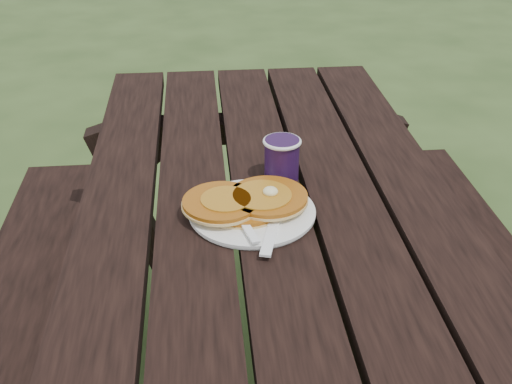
{
  "coord_description": "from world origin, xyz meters",
  "views": [
    {
      "loc": [
        -0.13,
        -0.96,
        1.4
      ],
      "look_at": [
        -0.03,
        0.08,
        0.8
      ],
      "focal_mm": 45.0,
      "sensor_mm": 36.0,
      "label": 1
    }
  ],
  "objects": [
    {
      "name": "knife",
      "position": [
        -0.01,
        0.01,
        0.76
      ],
      "size": [
        0.07,
        0.18,
        0.0
      ],
      "primitive_type": "cube",
      "rotation": [
        0.0,
        0.0,
        -0.27
      ],
      "color": "white",
      "rests_on": "plate"
    },
    {
      "name": "plate",
      "position": [
        -0.04,
        0.08,
        0.76
      ],
      "size": [
        0.29,
        0.29,
        0.01
      ],
      "primitive_type": "cylinder",
      "rotation": [
        0.0,
        0.0,
        -0.28
      ],
      "color": "white",
      "rests_on": "picnic_table"
    },
    {
      "name": "coffee_cup",
      "position": [
        0.03,
        0.22,
        0.8
      ],
      "size": [
        0.08,
        0.08,
        0.09
      ],
      "rotation": [
        0.0,
        0.0,
        0.23
      ],
      "color": "#230E34",
      "rests_on": "picnic_table"
    },
    {
      "name": "pancake_stack",
      "position": [
        -0.05,
        0.09,
        0.77
      ],
      "size": [
        0.24,
        0.16,
        0.04
      ],
      "rotation": [
        0.0,
        0.0,
        0.4
      ],
      "color": "#AD5D13",
      "rests_on": "plate"
    },
    {
      "name": "fork",
      "position": [
        -0.06,
        0.01,
        0.77
      ],
      "size": [
        0.07,
        0.16,
        0.01
      ],
      "primitive_type": null,
      "rotation": [
        0.0,
        0.0,
        0.25
      ],
      "color": "white",
      "rests_on": "plate"
    }
  ]
}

